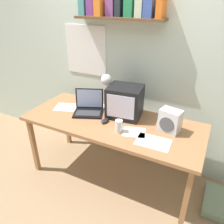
{
  "coord_description": "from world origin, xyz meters",
  "views": [
    {
      "loc": [
        0.87,
        -1.71,
        1.85
      ],
      "look_at": [
        0.0,
        0.0,
        0.84
      ],
      "focal_mm": 35.0,
      "sensor_mm": 36.0,
      "label": 1
    }
  ],
  "objects_px": {
    "space_heater": "(170,121)",
    "crt_monitor": "(125,102)",
    "juice_glass": "(119,127)",
    "loose_paper_near_monitor": "(66,107)",
    "corner_desk": "(112,125)",
    "laptop": "(89,107)",
    "open_notebook": "(153,142)",
    "loose_paper_near_laptop": "(134,132)",
    "computer_mouse": "(105,121)",
    "desk_lamp": "(107,84)"
  },
  "relations": [
    {
      "from": "loose_paper_near_monitor",
      "to": "crt_monitor",
      "type": "bearing_deg",
      "value": 10.54
    },
    {
      "from": "corner_desk",
      "to": "computer_mouse",
      "type": "height_order",
      "value": "computer_mouse"
    },
    {
      "from": "juice_glass",
      "to": "desk_lamp",
      "type": "bearing_deg",
      "value": 131.65
    },
    {
      "from": "computer_mouse",
      "to": "loose_paper_near_monitor",
      "type": "xyz_separation_m",
      "value": [
        -0.56,
        0.09,
        -0.01
      ]
    },
    {
      "from": "computer_mouse",
      "to": "desk_lamp",
      "type": "bearing_deg",
      "value": 114.27
    },
    {
      "from": "crt_monitor",
      "to": "corner_desk",
      "type": "bearing_deg",
      "value": -120.48
    },
    {
      "from": "crt_monitor",
      "to": "laptop",
      "type": "relative_size",
      "value": 0.99
    },
    {
      "from": "juice_glass",
      "to": "loose_paper_near_monitor",
      "type": "distance_m",
      "value": 0.78
    },
    {
      "from": "desk_lamp",
      "to": "loose_paper_near_laptop",
      "type": "xyz_separation_m",
      "value": [
        0.45,
        -0.3,
        -0.3
      ]
    },
    {
      "from": "corner_desk",
      "to": "crt_monitor",
      "type": "distance_m",
      "value": 0.28
    },
    {
      "from": "corner_desk",
      "to": "space_heater",
      "type": "relative_size",
      "value": 8.32
    },
    {
      "from": "corner_desk",
      "to": "loose_paper_near_monitor",
      "type": "height_order",
      "value": "loose_paper_near_monitor"
    },
    {
      "from": "loose_paper_near_laptop",
      "to": "loose_paper_near_monitor",
      "type": "relative_size",
      "value": 0.83
    },
    {
      "from": "juice_glass",
      "to": "corner_desk",
      "type": "bearing_deg",
      "value": 134.18
    },
    {
      "from": "laptop",
      "to": "loose_paper_near_laptop",
      "type": "distance_m",
      "value": 0.62
    },
    {
      "from": "corner_desk",
      "to": "space_heater",
      "type": "height_order",
      "value": "space_heater"
    },
    {
      "from": "desk_lamp",
      "to": "open_notebook",
      "type": "distance_m",
      "value": 0.81
    },
    {
      "from": "desk_lamp",
      "to": "loose_paper_near_monitor",
      "type": "bearing_deg",
      "value": -179.87
    },
    {
      "from": "crt_monitor",
      "to": "desk_lamp",
      "type": "xyz_separation_m",
      "value": [
        -0.23,
        0.04,
        0.14
      ]
    },
    {
      "from": "corner_desk",
      "to": "open_notebook",
      "type": "relative_size",
      "value": 6.01
    },
    {
      "from": "juice_glass",
      "to": "open_notebook",
      "type": "bearing_deg",
      "value": -3.04
    },
    {
      "from": "loose_paper_near_monitor",
      "to": "open_notebook",
      "type": "bearing_deg",
      "value": -10.46
    },
    {
      "from": "open_notebook",
      "to": "desk_lamp",
      "type": "bearing_deg",
      "value": 150.4
    },
    {
      "from": "loose_paper_near_monitor",
      "to": "desk_lamp",
      "type": "bearing_deg",
      "value": 21.15
    },
    {
      "from": "space_heater",
      "to": "loose_paper_near_laptop",
      "type": "distance_m",
      "value": 0.35
    },
    {
      "from": "crt_monitor",
      "to": "loose_paper_near_monitor",
      "type": "height_order",
      "value": "crt_monitor"
    },
    {
      "from": "corner_desk",
      "to": "crt_monitor",
      "type": "xyz_separation_m",
      "value": [
        0.07,
        0.16,
        0.22
      ]
    },
    {
      "from": "crt_monitor",
      "to": "open_notebook",
      "type": "xyz_separation_m",
      "value": [
        0.42,
        -0.33,
        -0.16
      ]
    },
    {
      "from": "corner_desk",
      "to": "computer_mouse",
      "type": "bearing_deg",
      "value": -130.32
    },
    {
      "from": "space_heater",
      "to": "crt_monitor",
      "type": "bearing_deg",
      "value": -178.26
    },
    {
      "from": "juice_glass",
      "to": "open_notebook",
      "type": "relative_size",
      "value": 0.39
    },
    {
      "from": "corner_desk",
      "to": "juice_glass",
      "type": "distance_m",
      "value": 0.24
    },
    {
      "from": "loose_paper_near_laptop",
      "to": "desk_lamp",
      "type": "bearing_deg",
      "value": 146.08
    },
    {
      "from": "corner_desk",
      "to": "loose_paper_near_monitor",
      "type": "distance_m",
      "value": 0.61
    },
    {
      "from": "crt_monitor",
      "to": "space_heater",
      "type": "height_order",
      "value": "crt_monitor"
    },
    {
      "from": "corner_desk",
      "to": "crt_monitor",
      "type": "relative_size",
      "value": 4.89
    },
    {
      "from": "open_notebook",
      "to": "loose_paper_near_monitor",
      "type": "distance_m",
      "value": 1.11
    },
    {
      "from": "corner_desk",
      "to": "loose_paper_near_monitor",
      "type": "bearing_deg",
      "value": 176.98
    },
    {
      "from": "crt_monitor",
      "to": "desk_lamp",
      "type": "bearing_deg",
      "value": 162.11
    },
    {
      "from": "corner_desk",
      "to": "juice_glass",
      "type": "xyz_separation_m",
      "value": [
        0.15,
        -0.15,
        0.11
      ]
    },
    {
      "from": "open_notebook",
      "to": "loose_paper_near_laptop",
      "type": "distance_m",
      "value": 0.22
    },
    {
      "from": "laptop",
      "to": "loose_paper_near_monitor",
      "type": "relative_size",
      "value": 1.25
    },
    {
      "from": "corner_desk",
      "to": "crt_monitor",
      "type": "bearing_deg",
      "value": 66.68
    },
    {
      "from": "crt_monitor",
      "to": "open_notebook",
      "type": "bearing_deg",
      "value": -45.11
    },
    {
      "from": "loose_paper_near_laptop",
      "to": "computer_mouse",
      "type": "bearing_deg",
      "value": 172.91
    },
    {
      "from": "crt_monitor",
      "to": "loose_paper_near_monitor",
      "type": "distance_m",
      "value": 0.7
    },
    {
      "from": "crt_monitor",
      "to": "open_notebook",
      "type": "distance_m",
      "value": 0.56
    },
    {
      "from": "space_heater",
      "to": "loose_paper_near_monitor",
      "type": "bearing_deg",
      "value": -166.41
    },
    {
      "from": "juice_glass",
      "to": "space_heater",
      "type": "bearing_deg",
      "value": 28.23
    },
    {
      "from": "computer_mouse",
      "to": "laptop",
      "type": "bearing_deg",
      "value": 155.66
    }
  ]
}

